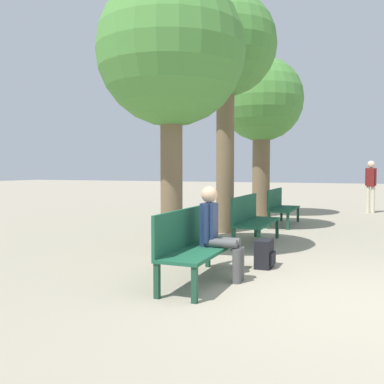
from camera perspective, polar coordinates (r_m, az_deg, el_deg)
The scene contains 10 objects.
ground_plane at distance 5.00m, azimuth 19.79°, elevation -13.58°, with size 80.00×80.00×0.00m, color gray.
bench_row_0 at distance 5.41m, azimuth 0.30°, elevation -6.58°, with size 0.53×1.73×0.91m.
bench_row_1 at distance 8.19m, azimuth 7.96°, elevation -3.31°, with size 0.53×1.73×0.91m.
bench_row_2 at distance 11.06m, azimuth 11.68°, elevation -1.69°, with size 0.53×1.73×0.91m.
tree_row_0 at distance 7.14m, azimuth -2.79°, elevation 17.87°, with size 2.37×2.37×4.47m.
tree_row_1 at distance 9.92m, azimuth 4.50°, elevation 18.41°, with size 2.24×2.24×5.28m.
tree_row_2 at distance 13.16m, azimuth 9.27°, elevation 11.65°, with size 2.47×2.47×4.72m.
person_seated at distance 5.47m, azimuth 3.37°, elevation -5.10°, with size 0.55×0.31×1.20m.
backpack at distance 6.30m, azimuth 9.64°, elevation -8.13°, with size 0.25×0.37×0.40m.
pedestrian_near at distance 14.95m, azimuth 22.72°, elevation 1.11°, with size 0.34×0.23×1.69m.
Camera 1 is at (0.16, -4.79, 1.42)m, focal length 40.00 mm.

